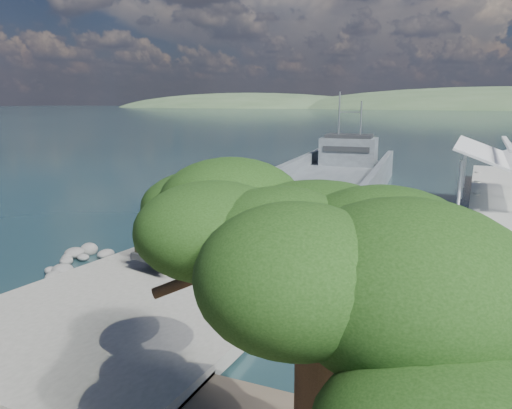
% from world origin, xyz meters
% --- Properties ---
extents(ground, '(1400.00, 1400.00, 0.00)m').
position_xyz_m(ground, '(0.00, 0.00, 0.00)').
color(ground, '#173039').
rests_on(ground, ground).
extents(boat_ramp, '(10.00, 18.00, 0.50)m').
position_xyz_m(boat_ramp, '(0.00, -1.00, 0.25)').
color(boat_ramp, gray).
rests_on(boat_ramp, ground).
extents(shoreline_rocks, '(3.20, 5.60, 0.90)m').
position_xyz_m(shoreline_rocks, '(-6.20, 0.50, 0.00)').
color(shoreline_rocks, '#5F5F5C').
rests_on(shoreline_rocks, ground).
extents(pier, '(6.40, 44.00, 6.10)m').
position_xyz_m(pier, '(13.00, 18.77, 1.60)').
color(pier, '#A5A49B').
rests_on(pier, ground).
extents(landing_craft, '(10.54, 32.60, 9.54)m').
position_xyz_m(landing_craft, '(0.11, 23.62, 0.78)').
color(landing_craft, '#4B5158').
rests_on(landing_craft, ground).
extents(military_truck, '(4.07, 7.87, 3.50)m').
position_xyz_m(military_truck, '(-0.31, 3.77, 2.24)').
color(military_truck, black).
rests_on(military_truck, boat_ramp).
extents(soldier, '(0.70, 0.53, 1.74)m').
position_xyz_m(soldier, '(-1.42, 0.38, 1.37)').
color(soldier, black).
rests_on(soldier, boat_ramp).
extents(overhang_tree, '(7.67, 7.06, 6.96)m').
position_xyz_m(overhang_tree, '(8.84, -10.42, 5.58)').
color(overhang_tree, '#342115').
rests_on(overhang_tree, ground).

